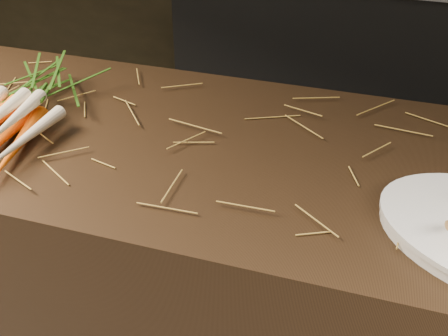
% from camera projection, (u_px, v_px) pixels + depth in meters
% --- Properties ---
extents(main_counter, '(2.40, 0.70, 0.90)m').
position_uv_depth(main_counter, '(159.00, 279.00, 1.51)').
color(main_counter, black).
rests_on(main_counter, ground).
extents(back_counter, '(1.82, 0.62, 0.84)m').
position_uv_depth(back_counter, '(355.00, 51.00, 2.94)').
color(back_counter, black).
rests_on(back_counter, ground).
extents(straw_bedding, '(1.40, 0.60, 0.02)m').
position_uv_depth(straw_bedding, '(146.00, 130.00, 1.25)').
color(straw_bedding, '#AA782D').
rests_on(straw_bedding, main_counter).
extents(root_veg_bunch, '(0.24, 0.55, 0.10)m').
position_uv_depth(root_veg_bunch, '(27.00, 99.00, 1.29)').
color(root_veg_bunch, '#EF5D0B').
rests_on(root_veg_bunch, main_counter).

